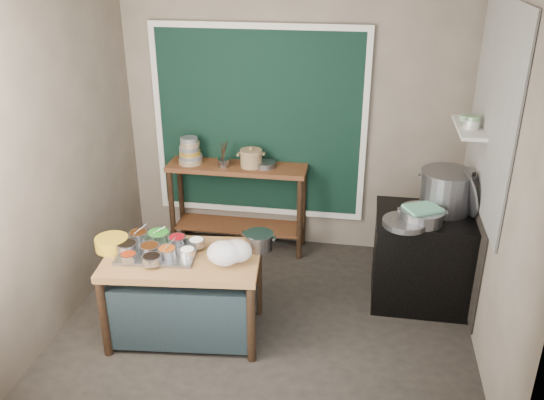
% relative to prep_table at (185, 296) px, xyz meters
% --- Properties ---
extents(floor, '(3.50, 3.00, 0.02)m').
position_rel_prep_table_xyz_m(floor, '(0.65, 0.30, -0.39)').
color(floor, '#2B2621').
rests_on(floor, ground).
extents(back_wall, '(3.50, 0.02, 2.80)m').
position_rel_prep_table_xyz_m(back_wall, '(0.65, 1.81, 1.02)').
color(back_wall, '#75685A').
rests_on(back_wall, floor).
extents(left_wall, '(0.02, 3.00, 2.80)m').
position_rel_prep_table_xyz_m(left_wall, '(-1.11, 0.30, 1.02)').
color(left_wall, '#75685A').
rests_on(left_wall, floor).
extents(right_wall, '(0.02, 3.00, 2.80)m').
position_rel_prep_table_xyz_m(right_wall, '(2.41, 0.30, 1.02)').
color(right_wall, '#75685A').
rests_on(right_wall, floor).
extents(curtain_panel, '(2.10, 0.02, 1.90)m').
position_rel_prep_table_xyz_m(curtain_panel, '(0.30, 1.77, 0.98)').
color(curtain_panel, black).
rests_on(curtain_panel, back_wall).
extents(curtain_frame, '(2.22, 0.03, 2.02)m').
position_rel_prep_table_xyz_m(curtain_frame, '(0.30, 1.76, 0.98)').
color(curtain_frame, beige).
rests_on(curtain_frame, back_wall).
extents(tile_panel, '(0.02, 1.70, 1.70)m').
position_rel_prep_table_xyz_m(tile_panel, '(2.38, 0.85, 1.48)').
color(tile_panel, '#B2B2AA').
rests_on(tile_panel, right_wall).
extents(soot_patch, '(0.01, 1.30, 1.30)m').
position_rel_prep_table_xyz_m(soot_patch, '(2.39, 0.95, 0.32)').
color(soot_patch, black).
rests_on(soot_patch, right_wall).
extents(wall_shelf, '(0.22, 0.70, 0.03)m').
position_rel_prep_table_xyz_m(wall_shelf, '(2.28, 1.15, 1.23)').
color(wall_shelf, beige).
rests_on(wall_shelf, right_wall).
extents(prep_table, '(1.32, 0.85, 0.75)m').
position_rel_prep_table_xyz_m(prep_table, '(0.00, 0.00, 0.00)').
color(prep_table, olive).
rests_on(prep_table, floor).
extents(back_counter, '(1.45, 0.40, 0.95)m').
position_rel_prep_table_xyz_m(back_counter, '(0.10, 1.58, 0.10)').
color(back_counter, brown).
rests_on(back_counter, floor).
extents(stove_block, '(0.90, 0.68, 0.85)m').
position_rel_prep_table_xyz_m(stove_block, '(2.00, 0.85, 0.05)').
color(stove_block, black).
rests_on(stove_block, floor).
extents(stove_top, '(0.92, 0.69, 0.03)m').
position_rel_prep_table_xyz_m(stove_top, '(2.00, 0.85, 0.49)').
color(stove_top, black).
rests_on(stove_top, stove_block).
extents(condiment_tray, '(0.66, 0.50, 0.03)m').
position_rel_prep_table_xyz_m(condiment_tray, '(-0.20, 0.01, 0.39)').
color(condiment_tray, gray).
rests_on(condiment_tray, prep_table).
extents(condiment_bowls, '(0.69, 0.54, 0.08)m').
position_rel_prep_table_xyz_m(condiment_bowls, '(-0.23, 0.03, 0.44)').
color(condiment_bowls, gray).
rests_on(condiment_bowls, condiment_tray).
extents(yellow_basin, '(0.28, 0.28, 0.10)m').
position_rel_prep_table_xyz_m(yellow_basin, '(-0.61, 0.02, 0.43)').
color(yellow_basin, gold).
rests_on(yellow_basin, prep_table).
extents(saucepan, '(0.30, 0.30, 0.14)m').
position_rel_prep_table_xyz_m(saucepan, '(0.59, 0.24, 0.44)').
color(saucepan, gray).
rests_on(saucepan, prep_table).
extents(plastic_bag_a, '(0.29, 0.25, 0.20)m').
position_rel_prep_table_xyz_m(plastic_bag_a, '(0.37, -0.07, 0.48)').
color(plastic_bag_a, white).
rests_on(plastic_bag_a, prep_table).
extents(plastic_bag_b, '(0.29, 0.27, 0.18)m').
position_rel_prep_table_xyz_m(plastic_bag_b, '(0.45, 0.00, 0.47)').
color(plastic_bag_b, white).
rests_on(plastic_bag_b, prep_table).
extents(bowl_stack, '(0.25, 0.25, 0.28)m').
position_rel_prep_table_xyz_m(bowl_stack, '(-0.39, 1.56, 0.70)').
color(bowl_stack, tan).
rests_on(bowl_stack, back_counter).
extents(utensil_cup, '(0.14, 0.14, 0.08)m').
position_rel_prep_table_xyz_m(utensil_cup, '(-0.03, 1.53, 0.62)').
color(utensil_cup, gray).
rests_on(utensil_cup, back_counter).
extents(ceramic_crock, '(0.29, 0.29, 0.16)m').
position_rel_prep_table_xyz_m(ceramic_crock, '(0.25, 1.57, 0.66)').
color(ceramic_crock, '#9A7E54').
rests_on(ceramic_crock, back_counter).
extents(wide_bowl, '(0.26, 0.26, 0.05)m').
position_rel_prep_table_xyz_m(wide_bowl, '(0.40, 1.58, 0.60)').
color(wide_bowl, gray).
rests_on(wide_bowl, back_counter).
extents(stock_pot, '(0.49, 0.49, 0.37)m').
position_rel_prep_table_xyz_m(stock_pot, '(2.13, 0.97, 0.69)').
color(stock_pot, gray).
rests_on(stock_pot, stove_top).
extents(pot_lid, '(0.19, 0.42, 0.40)m').
position_rel_prep_table_xyz_m(pot_lid, '(2.31, 0.89, 0.70)').
color(pot_lid, gray).
rests_on(pot_lid, stove_top).
extents(steamer, '(0.39, 0.39, 0.12)m').
position_rel_prep_table_xyz_m(steamer, '(1.92, 0.68, 0.57)').
color(steamer, gray).
rests_on(steamer, stove_top).
extents(green_cloth, '(0.35, 0.33, 0.02)m').
position_rel_prep_table_xyz_m(green_cloth, '(1.92, 0.68, 0.64)').
color(green_cloth, '#5CA778').
rests_on(green_cloth, steamer).
extents(shallow_pan, '(0.44, 0.44, 0.05)m').
position_rel_prep_table_xyz_m(shallow_pan, '(1.77, 0.60, 0.53)').
color(shallow_pan, gray).
rests_on(shallow_pan, stove_top).
extents(shelf_bowl_stack, '(0.14, 0.14, 0.11)m').
position_rel_prep_table_xyz_m(shelf_bowl_stack, '(2.28, 1.07, 1.29)').
color(shelf_bowl_stack, silver).
rests_on(shelf_bowl_stack, wall_shelf).
extents(shelf_bowl_green, '(0.17, 0.17, 0.05)m').
position_rel_prep_table_xyz_m(shelf_bowl_green, '(2.28, 1.32, 1.26)').
color(shelf_bowl_green, gray).
rests_on(shelf_bowl_green, wall_shelf).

